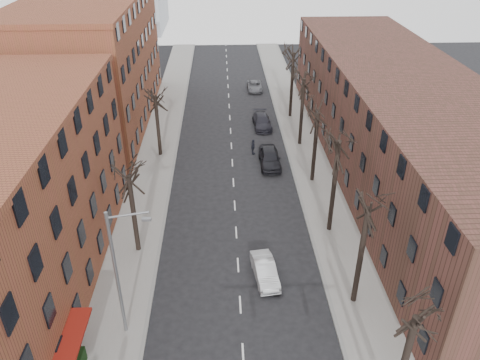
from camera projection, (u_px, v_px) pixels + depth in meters
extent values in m
cube|color=gray|center=(158.00, 151.00, 50.67)|extent=(4.00, 90.00, 0.15)
cube|color=gray|center=(304.00, 148.00, 51.23)|extent=(4.00, 90.00, 0.15)
cube|color=brown|center=(93.00, 64.00, 54.65)|extent=(12.00, 28.00, 14.00)
cube|color=#532E27|center=(399.00, 123.00, 44.71)|extent=(12.00, 50.00, 10.00)
cylinder|color=slate|center=(117.00, 277.00, 26.91)|extent=(0.20, 0.20, 9.00)
cylinder|color=slate|center=(127.00, 215.00, 24.77)|extent=(2.39, 0.12, 0.46)
cube|color=slate|center=(147.00, 219.00, 24.96)|extent=(0.50, 0.22, 0.14)
imported|color=silver|center=(265.00, 270.00, 33.07)|extent=(1.97, 4.26, 1.35)
imported|color=black|center=(270.00, 158.00, 47.53)|extent=(2.09, 5.08, 1.72)
imported|color=black|center=(262.00, 121.00, 55.91)|extent=(2.25, 5.04, 1.44)
imported|color=slate|center=(255.00, 86.00, 67.25)|extent=(2.04, 4.42, 1.23)
imported|color=black|center=(253.00, 147.00, 49.71)|extent=(0.71, 1.07, 1.69)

